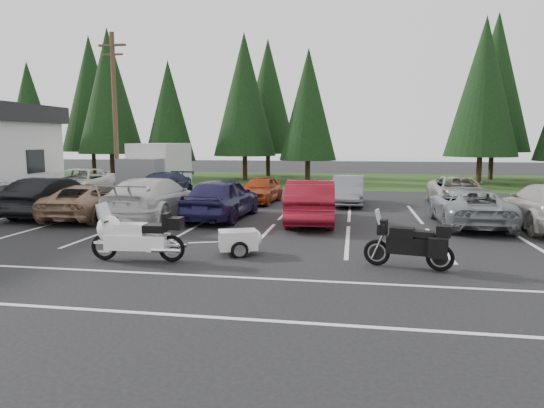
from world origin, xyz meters
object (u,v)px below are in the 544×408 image
Objects in this scene: utility_pole at (115,111)px; car_near_4 at (222,198)px; adventure_motorcycle at (408,239)px; car_near_1 at (53,197)px; box_truck at (154,169)px; car_far_4 at (458,191)px; cargo_trailer at (238,242)px; car_far_3 at (348,190)px; car_near_2 at (92,201)px; car_near_6 at (469,207)px; car_far_0 at (79,183)px; car_far_2 at (261,189)px; car_near_0 at (3,196)px; car_near_5 at (311,201)px; car_near_3 at (154,199)px; touring_motorcycle at (137,232)px; car_far_1 at (161,187)px.

utility_pole reaches higher than car_near_4.
car_near_1 is at bearing 167.67° from adventure_motorcycle.
car_far_4 is (16.17, -2.67, -0.75)m from box_truck.
car_far_3 is at bearing 55.47° from cargo_trailer.
car_near_1 is at bearing -95.35° from box_truck.
car_far_3 is (11.88, 5.53, -0.10)m from car_near_1.
car_near_2 is 14.37m from car_near_6.
cargo_trailer is at bearing -48.65° from car_far_0.
car_far_4 is at bearing -96.92° from car_near_6.
car_near_6 is at bearing -179.91° from car_near_2.
car_far_3 is (4.28, 0.05, 0.02)m from car_far_2.
car_near_2 is at bearing -129.26° from car_far_2.
car_near_5 is at bearing 176.35° from car_near_0.
car_near_0 is 18.82m from car_near_6.
car_near_6 is 2.13× the size of adventure_motorcycle.
car_near_0 is 0.74× the size of car_near_3.
car_near_2 is (1.91, -0.34, -0.10)m from car_near_1.
touring_motorcycle is at bearing -129.13° from car_far_4.
touring_motorcycle is at bearing 91.55° from car_near_4.
car_near_2 is at bearing -148.52° from car_far_3.
utility_pole is at bearing 169.67° from car_far_2.
car_near_2 is 11.57m from car_far_3.
car_near_3 is 6.07m from car_near_5.
utility_pole reaches higher than car_far_3.
utility_pole reaches higher than car_near_0.
car_near_6 is 3.42× the size of cargo_trailer.
car_far_0 reaches higher than car_far_1.
car_near_2 is at bearing 11.96° from car_near_4.
car_near_3 is at bearing 106.20° from touring_motorcycle.
car_far_1 is 1.26× the size of car_far_2.
car_near_6 is 5.46m from car_far_4.
car_near_4 is 7.08m from car_far_3.
car_far_4 is at bearing -9.38° from box_truck.
car_near_5 is at bearing -33.75° from utility_pole.
car_near_6 is 1.20× the size of car_far_3.
car_near_3 is 1.37× the size of car_far_3.
car_near_0 reaches higher than car_near_2.
car_far_3 is (7.39, 5.80, -0.14)m from car_near_3.
touring_motorcycle is at bearing -175.38° from cargo_trailer.
car_far_0 is at bearing -41.38° from car_near_3.
car_near_4 reaches higher than car_far_3.
car_near_0 is 2.89× the size of cargo_trailer.
box_truck is at bearing -27.17° from car_near_6.
car_near_0 is at bearing -148.12° from car_far_2.
car_near_2 is 8.14m from car_far_2.
car_far_0 is 1.13× the size of car_far_4.
car_far_0 is (-12.90, 5.74, -0.02)m from car_near_5.
car_near_5 is (9.78, -8.37, -0.64)m from box_truck.
touring_motorcycle is at bearing 55.86° from car_near_5.
touring_motorcycle is 6.75m from adventure_motorcycle.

